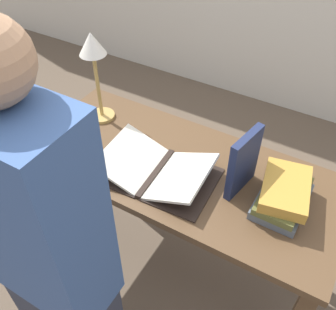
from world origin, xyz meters
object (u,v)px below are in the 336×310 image
at_px(book_standing_upright, 243,163).
at_px(person_reader, 60,279).
at_px(coffee_mug, 91,157).
at_px(open_book, 156,170).
at_px(book_stack_tall, 284,195).
at_px(reading_lamp, 94,57).

distance_m(book_standing_upright, person_reader, 0.79).
distance_m(book_standing_upright, coffee_mug, 0.65).
height_order(open_book, person_reader, person_reader).
height_order(book_stack_tall, reading_lamp, reading_lamp).
bearing_deg(open_book, reading_lamp, 151.49).
height_order(book_standing_upright, coffee_mug, book_standing_upright).
relative_size(book_stack_tall, person_reader, 0.17).
bearing_deg(book_stack_tall, open_book, -167.99).
bearing_deg(book_stack_tall, book_standing_upright, 177.88).
distance_m(open_book, person_reader, 0.59).
bearing_deg(book_stack_tall, coffee_mug, -165.95).
distance_m(book_standing_upright, reading_lamp, 0.82).
height_order(open_book, book_standing_upright, book_standing_upright).
height_order(reading_lamp, coffee_mug, reading_lamp).
relative_size(book_stack_tall, coffee_mug, 2.49).
bearing_deg(book_standing_upright, open_book, -150.46).
bearing_deg(reading_lamp, coffee_mug, -59.55).
relative_size(reading_lamp, person_reader, 0.27).
relative_size(book_standing_upright, reading_lamp, 0.61).
bearing_deg(person_reader, book_stack_tall, -125.86).
xyz_separation_m(coffee_mug, person_reader, (0.28, -0.51, 0.01)).
distance_m(open_book, reading_lamp, 0.59).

